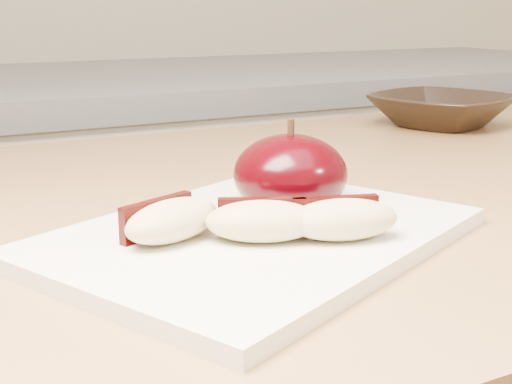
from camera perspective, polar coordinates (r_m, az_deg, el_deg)
name	(u,v)px	position (r m, az deg, el deg)	size (l,w,h in m)	color
back_cabinet	(68,335)	(1.37, -14.83, -10.97)	(2.40, 0.62, 0.94)	silver
cutting_board	(256,236)	(0.48, 0.00, -3.56)	(0.28, 0.20, 0.01)	silver
apple_half	(290,174)	(0.53, 2.76, 1.42)	(0.11, 0.11, 0.07)	black
apple_wedge_a	(171,220)	(0.45, -6.82, -2.24)	(0.08, 0.06, 0.03)	#CBB680
apple_wedge_b	(263,221)	(0.45, 0.53, -2.30)	(0.08, 0.06, 0.03)	#CBB680
apple_wedge_c	(342,219)	(0.45, 6.88, -2.15)	(0.08, 0.05, 0.03)	#CBB680
bowl	(441,110)	(0.97, 14.56, 6.35)	(0.17, 0.17, 0.04)	black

